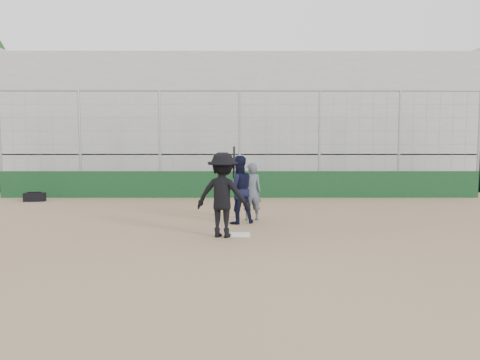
{
  "coord_description": "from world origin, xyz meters",
  "views": [
    {
      "loc": [
        -0.03,
        -10.6,
        2.2
      ],
      "look_at": [
        0.0,
        1.4,
        1.15
      ],
      "focal_mm": 35.0,
      "sensor_mm": 36.0,
      "label": 1
    }
  ],
  "objects_px": {
    "batter_at_plate": "(223,195)",
    "equipment_bag": "(35,197)",
    "catcher_crouched": "(238,201)",
    "umpire": "(251,194)"
  },
  "relations": [
    {
      "from": "batter_at_plate",
      "to": "equipment_bag",
      "type": "xyz_separation_m",
      "value": [
        -6.89,
        6.04,
        -0.8
      ]
    },
    {
      "from": "batter_at_plate",
      "to": "catcher_crouched",
      "type": "distance_m",
      "value": 1.7
    },
    {
      "from": "umpire",
      "to": "equipment_bag",
      "type": "distance_m",
      "value": 8.54
    },
    {
      "from": "batter_at_plate",
      "to": "umpire",
      "type": "height_order",
      "value": "batter_at_plate"
    },
    {
      "from": "batter_at_plate",
      "to": "equipment_bag",
      "type": "distance_m",
      "value": 9.19
    },
    {
      "from": "batter_at_plate",
      "to": "umpire",
      "type": "bearing_deg",
      "value": 71.97
    },
    {
      "from": "batter_at_plate",
      "to": "catcher_crouched",
      "type": "relative_size",
      "value": 1.71
    },
    {
      "from": "catcher_crouched",
      "to": "batter_at_plate",
      "type": "bearing_deg",
      "value": -102.18
    },
    {
      "from": "catcher_crouched",
      "to": "equipment_bag",
      "type": "bearing_deg",
      "value": 148.6
    },
    {
      "from": "batter_at_plate",
      "to": "umpire",
      "type": "relative_size",
      "value": 1.44
    }
  ]
}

